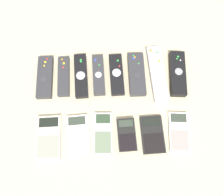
{
  "coord_description": "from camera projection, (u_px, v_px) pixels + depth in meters",
  "views": [
    {
      "loc": [
        -0.01,
        -0.19,
        0.75
      ],
      "look_at": [
        0.0,
        0.04,
        0.01
      ],
      "focal_mm": 35.0,
      "sensor_mm": 36.0,
      "label": 1
    }
  ],
  "objects": [
    {
      "name": "remote_0",
      "position": [
        45.0,
        77.0,
        0.8
      ],
      "size": [
        0.06,
        0.16,
        0.02
      ],
      "rotation": [
        0.0,
        0.0,
        0.01
      ],
      "color": "#333338",
      "rests_on": "ground_plane"
    },
    {
      "name": "remote_5",
      "position": [
        137.0,
        74.0,
        0.8
      ],
      "size": [
        0.06,
        0.17,
        0.03
      ],
      "rotation": [
        0.0,
        0.0,
        0.01
      ],
      "color": "#333338",
      "rests_on": "ground_plane"
    },
    {
      "name": "remote_3",
      "position": [
        99.0,
        75.0,
        0.8
      ],
      "size": [
        0.05,
        0.16,
        0.03
      ],
      "rotation": [
        0.0,
        0.0,
        0.04
      ],
      "color": "#333338",
      "rests_on": "ground_plane"
    },
    {
      "name": "remote_6",
      "position": [
        157.0,
        73.0,
        0.81
      ],
      "size": [
        0.07,
        0.22,
        0.02
      ],
      "rotation": [
        0.0,
        0.0,
        0.06
      ],
      "color": "#B7B7BC",
      "rests_on": "ground_plane"
    },
    {
      "name": "ground_plane",
      "position": [
        112.0,
        109.0,
        0.78
      ],
      "size": [
        3.0,
        3.0,
        0.0
      ],
      "primitive_type": "plane",
      "color": "beige"
    },
    {
      "name": "remote_7",
      "position": [
        178.0,
        74.0,
        0.8
      ],
      "size": [
        0.06,
        0.18,
        0.03
      ],
      "rotation": [
        0.0,
        0.0,
        -0.07
      ],
      "color": "black",
      "rests_on": "ground_plane"
    },
    {
      "name": "remote_2",
      "position": [
        81.0,
        76.0,
        0.8
      ],
      "size": [
        0.05,
        0.17,
        0.03
      ],
      "rotation": [
        0.0,
        0.0,
        0.06
      ],
      "color": "black",
      "rests_on": "ground_plane"
    },
    {
      "name": "remote_4",
      "position": [
        117.0,
        75.0,
        0.81
      ],
      "size": [
        0.05,
        0.16,
        0.02
      ],
      "rotation": [
        0.0,
        0.0,
        0.04
      ],
      "color": "black",
      "rests_on": "ground_plane"
    },
    {
      "name": "calculator_1",
      "position": [
        78.0,
        134.0,
        0.75
      ],
      "size": [
        0.08,
        0.13,
        0.01
      ],
      "rotation": [
        0.0,
        0.0,
        0.06
      ],
      "color": "silver",
      "rests_on": "ground_plane"
    },
    {
      "name": "calculator_0",
      "position": [
        49.0,
        137.0,
        0.74
      ],
      "size": [
        0.09,
        0.15,
        0.02
      ],
      "rotation": [
        0.0,
        0.0,
        0.03
      ],
      "color": "beige",
      "rests_on": "ground_plane"
    },
    {
      "name": "calculator_3",
      "position": [
        127.0,
        135.0,
        0.74
      ],
      "size": [
        0.07,
        0.11,
        0.02
      ],
      "rotation": [
        0.0,
        0.0,
        0.05
      ],
      "color": "black",
      "rests_on": "ground_plane"
    },
    {
      "name": "calculator_5",
      "position": [
        179.0,
        131.0,
        0.75
      ],
      "size": [
        0.08,
        0.14,
        0.01
      ],
      "rotation": [
        0.0,
        0.0,
        -0.07
      ],
      "color": "silver",
      "rests_on": "ground_plane"
    },
    {
      "name": "calculator_4",
      "position": [
        152.0,
        134.0,
        0.75
      ],
      "size": [
        0.08,
        0.13,
        0.01
      ],
      "rotation": [
        0.0,
        0.0,
        0.04
      ],
      "color": "black",
      "rests_on": "ground_plane"
    },
    {
      "name": "calculator_2",
      "position": [
        103.0,
        133.0,
        0.75
      ],
      "size": [
        0.06,
        0.14,
        0.01
      ],
      "rotation": [
        0.0,
        0.0,
        -0.02
      ],
      "color": "#B2B2B7",
      "rests_on": "ground_plane"
    },
    {
      "name": "remote_1",
      "position": [
        64.0,
        76.0,
        0.81
      ],
      "size": [
        0.05,
        0.15,
        0.02
      ],
      "rotation": [
        0.0,
        0.0,
        0.03
      ],
      "color": "#333338",
      "rests_on": "ground_plane"
    }
  ]
}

